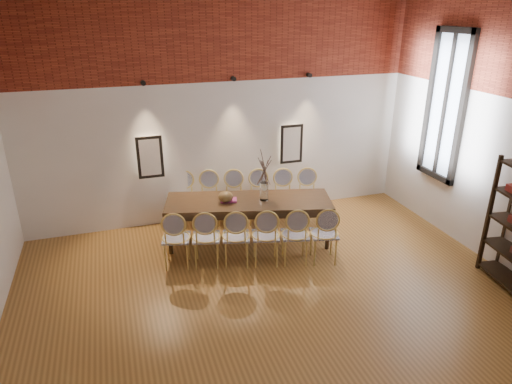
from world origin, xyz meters
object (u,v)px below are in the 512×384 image
object	(u,v)px
chair_near_a	(176,238)
vase	(264,191)
chair_far_d	(259,198)
chair_far_e	(284,198)
chair_near_e	(295,234)
chair_far_b	(209,200)
chair_far_c	(234,199)
chair_far_a	(184,200)
chair_near_b	(206,237)
chair_near_c	(236,236)
chair_near_d	(266,235)
dining_table	(249,221)
chair_far_f	(308,197)
bowl	(226,197)
book	(229,200)
chair_near_f	(324,233)

from	to	relation	value
chair_near_a	vase	distance (m)	1.61
chair_far_d	chair_far_e	size ratio (longest dim) A/B	1.00
chair_near_e	chair_far_b	size ratio (longest dim) A/B	1.00
chair_far_b	chair_far_e	distance (m)	1.35
chair_far_c	chair_far_a	bearing A→B (deg)	-0.00
chair_far_d	chair_far_a	bearing A→B (deg)	-0.00
chair_near_b	chair_near_c	distance (m)	0.45
chair_far_c	chair_far_e	world-z (taller)	same
chair_near_d	chair_near_e	world-z (taller)	same
dining_table	chair_far_e	distance (m)	0.99
chair_far_d	chair_far_f	distance (m)	0.90
chair_far_a	chair_far_f	bearing A→B (deg)	180.00
bowl	dining_table	bearing A→B (deg)	-6.65
chair_near_a	book	bearing A→B (deg)	41.18
chair_near_e	chair_far_c	bearing A→B (deg)	122.21
dining_table	chair_far_d	distance (m)	0.75
chair_far_d	vase	xyz separation A→B (m)	(-0.15, -0.70, 0.43)
dining_table	chair_far_c	xyz separation A→B (m)	(-0.04, 0.75, 0.09)
chair_near_f	chair_far_f	size ratio (longest dim) A/B	1.00
chair_far_f	book	size ratio (longest dim) A/B	3.62
chair_far_a	chair_far_e	bearing A→B (deg)	180.00
chair_near_c	chair_far_b	size ratio (longest dim) A/B	1.00
dining_table	chair_near_c	xyz separation A→B (m)	(-0.39, -0.64, 0.09)
chair_near_d	chair_far_e	distance (m)	1.50
chair_near_c	bowl	world-z (taller)	chair_near_c
dining_table	chair_near_a	distance (m)	1.33
chair_near_a	chair_far_e	size ratio (longest dim) A/B	1.00
book	dining_table	bearing A→B (deg)	-11.83
bowl	book	xyz separation A→B (m)	(0.06, 0.02, -0.07)
bowl	chair_near_c	bearing A→B (deg)	-91.82
dining_table	chair_far_b	xyz separation A→B (m)	(-0.48, 0.86, 0.09)
chair_near_b	chair_far_b	world-z (taller)	same
chair_far_b	chair_far_e	bearing A→B (deg)	180.00
vase	chair_far_b	bearing A→B (deg)	128.14
chair_far_c	chair_far_f	size ratio (longest dim) A/B	1.00
chair_far_d	chair_far_f	xyz separation A→B (m)	(0.87, -0.22, 0.00)
chair_near_b	book	xyz separation A→B (m)	(0.51, 0.59, 0.30)
chair_near_c	chair_near_f	xyz separation A→B (m)	(1.31, -0.33, 0.00)
vase	bowl	xyz separation A→B (m)	(-0.62, 0.11, -0.06)
chair_far_f	bowl	world-z (taller)	chair_far_f
chair_near_e	chair_far_a	world-z (taller)	same
chair_near_b	chair_near_c	bearing A→B (deg)	0.00
chair_far_c	chair_far_e	size ratio (longest dim) A/B	1.00
chair_far_a	book	bearing A→B (deg)	137.70
chair_near_d	bowl	xyz separation A→B (m)	(-0.41, 0.79, 0.37)
chair_near_a	chair_far_a	bearing A→B (deg)	90.00
chair_far_b	vase	xyz separation A→B (m)	(0.72, -0.92, 0.43)
chair_near_b	chair_far_c	xyz separation A→B (m)	(0.79, 1.27, 0.00)
chair_near_a	chair_near_d	xyz separation A→B (m)	(1.31, -0.33, 0.00)
chair_near_e	chair_near_f	world-z (taller)	same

